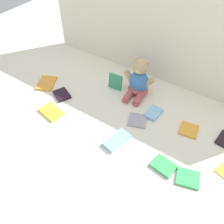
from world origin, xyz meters
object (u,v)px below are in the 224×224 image
object	(u,v)px
book_case_2	(164,166)
book_case_3	(46,83)
book_case_4	(51,112)
book_case_6	(153,113)
book_case_10	(115,82)
book_case_1	(189,130)
book_case_9	(188,178)
book_case_0	(137,120)
teddy_bear	(139,81)
book_case_5	(117,140)
book_case_8	(62,95)

from	to	relation	value
book_case_2	book_case_3	size ratio (longest dim) A/B	0.76
book_case_4	book_case_6	bearing A→B (deg)	133.45
book_case_4	book_case_10	distance (m)	0.41
book_case_6	book_case_3	bearing A→B (deg)	-166.00
book_case_3	book_case_1	bearing A→B (deg)	162.34
book_case_1	book_case_2	bearing A→B (deg)	77.60
book_case_2	book_case_9	xyz separation A→B (m)	(0.11, 0.00, -0.00)
book_case_10	book_case_0	bearing A→B (deg)	-38.13
book_case_2	book_case_4	bearing A→B (deg)	-79.59
teddy_bear	book_case_10	size ratio (longest dim) A/B	2.43
book_case_1	book_case_0	bearing A→B (deg)	10.22
book_case_2	book_case_3	bearing A→B (deg)	-91.24
teddy_bear	book_case_1	bearing A→B (deg)	-24.83
book_case_4	book_case_3	bearing A→B (deg)	-118.86
teddy_bear	book_case_3	distance (m)	0.56
book_case_2	book_case_5	distance (m)	0.25
book_case_0	book_case_6	xyz separation A→B (m)	(0.05, 0.09, 0.00)
book_case_0	book_case_10	bearing A→B (deg)	-53.44
teddy_bear	book_case_6	bearing A→B (deg)	-41.52
book_case_4	book_case_9	size ratio (longest dim) A/B	1.34
book_case_3	book_case_8	world-z (taller)	book_case_8
book_case_4	book_case_10	size ratio (longest dim) A/B	1.36
book_case_0	book_case_9	size ratio (longest dim) A/B	0.97
book_case_3	book_case_4	xyz separation A→B (m)	(0.20, -0.16, 0.00)
book_case_0	book_case_4	size ratio (longest dim) A/B	0.73
book_case_8	book_case_4	bearing A→B (deg)	-137.54
book_case_8	book_case_9	xyz separation A→B (m)	(0.81, -0.10, -0.00)
book_case_2	book_case_3	distance (m)	0.86
book_case_9	book_case_10	xyz separation A→B (m)	(-0.59, 0.33, 0.04)
book_case_9	book_case_8	bearing A→B (deg)	-113.08
book_case_2	book_case_8	xyz separation A→B (m)	(-0.70, 0.11, 0.00)
book_case_3	book_case_0	bearing A→B (deg)	157.82
teddy_bear	book_case_8	xyz separation A→B (m)	(-0.35, -0.27, -0.08)
book_case_6	book_case_8	bearing A→B (deg)	-159.83
book_case_2	book_case_6	xyz separation A→B (m)	(-0.18, 0.27, 0.00)
book_case_1	book_case_2	distance (m)	0.26
book_case_5	book_case_9	xyz separation A→B (m)	(0.36, 0.00, -0.00)
book_case_2	book_case_5	size ratio (longest dim) A/B	0.75
book_case_8	book_case_5	bearing A→B (deg)	-79.16
book_case_6	book_case_9	world-z (taller)	book_case_6
book_case_4	book_case_5	distance (m)	0.40
book_case_0	book_case_1	world-z (taller)	same
book_case_2	book_case_10	size ratio (longest dim) A/B	1.07
book_case_0	book_case_3	world-z (taller)	book_case_3
book_case_5	book_case_3	bearing A→B (deg)	-0.76
book_case_1	book_case_3	distance (m)	0.87
book_case_0	book_case_2	distance (m)	0.29
book_case_10	teddy_bear	bearing A→B (deg)	9.71
teddy_bear	book_case_5	world-z (taller)	teddy_bear
book_case_9	book_case_10	bearing A→B (deg)	-135.47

